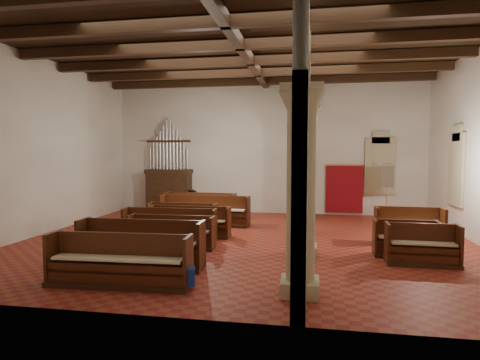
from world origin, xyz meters
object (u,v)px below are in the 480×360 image
(pipe_organ, at_px, (169,183))
(lectern, at_px, (192,203))
(nave_pew_0, at_px, (119,269))
(processional_banner, at_px, (386,203))
(aisle_pew_0, at_px, (422,251))

(pipe_organ, xyz_separation_m, lectern, (1.08, -0.01, -0.92))
(lectern, relative_size, nave_pew_0, 0.36)
(processional_banner, relative_size, nave_pew_0, 0.80)
(aisle_pew_0, bearing_deg, nave_pew_0, -156.15)
(processional_banner, height_order, aisle_pew_0, processional_banner)
(nave_pew_0, bearing_deg, pipe_organ, 101.93)
(lectern, height_order, nave_pew_0, lectern)
(pipe_organ, distance_m, aisle_pew_0, 11.87)
(lectern, xyz_separation_m, nave_pew_0, (1.46, -10.10, -0.10))
(pipe_organ, xyz_separation_m, processional_banner, (9.48, -1.36, -0.56))
(pipe_organ, xyz_separation_m, aisle_pew_0, (9.25, -7.37, -1.03))
(pipe_organ, bearing_deg, nave_pew_0, -75.89)
(pipe_organ, height_order, processional_banner, pipe_organ)
(processional_banner, xyz_separation_m, aisle_pew_0, (-0.23, -6.02, -0.46))
(lectern, relative_size, processional_banner, 0.45)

